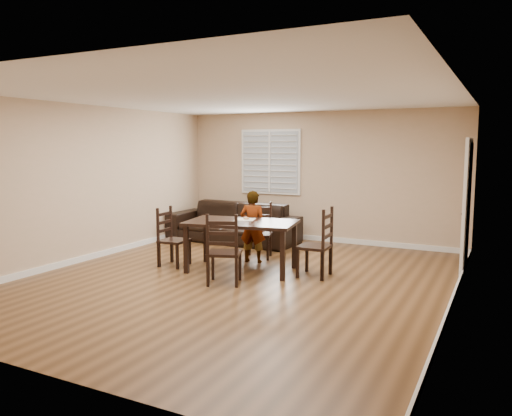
% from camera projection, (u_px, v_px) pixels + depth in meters
% --- Properties ---
extents(ground, '(7.00, 7.00, 0.00)m').
position_uv_depth(ground, '(238.00, 280.00, 7.47)').
color(ground, brown).
rests_on(ground, ground).
extents(room, '(6.04, 7.04, 2.72)m').
position_uv_depth(room, '(245.00, 159.00, 7.39)').
color(room, tan).
rests_on(room, ground).
extents(dining_table, '(1.86, 1.25, 0.80)m').
position_uv_depth(dining_table, '(241.00, 227.00, 7.94)').
color(dining_table, black).
rests_on(dining_table, ground).
extents(chair_near, '(0.55, 0.53, 0.99)m').
position_uv_depth(chair_near, '(260.00, 232.00, 9.01)').
color(chair_near, black).
rests_on(chair_near, ground).
extents(chair_far, '(0.60, 0.58, 1.05)m').
position_uv_depth(chair_far, '(223.00, 253.00, 7.10)').
color(chair_far, black).
rests_on(chair_far, ground).
extents(chair_left, '(0.44, 0.46, 0.98)m').
position_uv_depth(chair_left, '(168.00, 239.00, 8.36)').
color(chair_left, black).
rests_on(chair_left, ground).
extents(chair_right, '(0.46, 0.49, 1.07)m').
position_uv_depth(chair_right, '(323.00, 246.00, 7.57)').
color(chair_right, black).
rests_on(chair_right, ground).
extents(child, '(0.50, 0.37, 1.24)m').
position_uv_depth(child, '(253.00, 227.00, 8.54)').
color(child, gray).
rests_on(child, ground).
extents(napkin, '(0.38, 0.38, 0.00)m').
position_uv_depth(napkin, '(245.00, 219.00, 8.11)').
color(napkin, beige).
rests_on(napkin, dining_table).
extents(donut, '(0.10, 0.10, 0.04)m').
position_uv_depth(donut, '(246.00, 218.00, 8.10)').
color(donut, '#B97842').
rests_on(donut, napkin).
extents(sofa, '(2.79, 1.18, 0.80)m').
position_uv_depth(sofa, '(233.00, 222.00, 10.44)').
color(sofa, black).
rests_on(sofa, ground).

